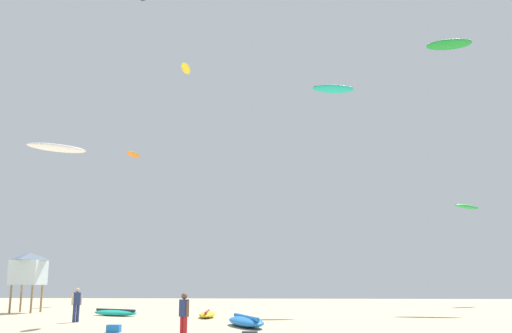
{
  "coord_description": "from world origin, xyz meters",
  "views": [
    {
      "loc": [
        2.57,
        -14.81,
        2.07
      ],
      "look_at": [
        0.0,
        19.44,
        9.16
      ],
      "focal_mm": 39.49,
      "sensor_mm": 36.0,
      "label": 1
    }
  ],
  "objects_px": {
    "person_foreground": "(184,312)",
    "kite_grounded_far": "(246,321)",
    "kite_grounded_near": "(207,314)",
    "kite_aloft_3": "(186,68)",
    "kite_aloft_7": "(57,148)",
    "kite_aloft_6": "(133,155)",
    "kite_grounded_mid": "(115,313)",
    "lifeguard_tower": "(29,268)",
    "person_midground": "(77,302)",
    "kite_aloft_1": "(449,44)",
    "kite_aloft_2": "(333,89)",
    "kite_aloft_4": "(467,207)",
    "cooler_box": "(114,329)"
  },
  "relations": [
    {
      "from": "kite_grounded_near",
      "to": "kite_grounded_far",
      "type": "height_order",
      "value": "kite_grounded_far"
    },
    {
      "from": "kite_aloft_4",
      "to": "kite_grounded_mid",
      "type": "bearing_deg",
      "value": -144.61
    },
    {
      "from": "person_foreground",
      "to": "kite_grounded_far",
      "type": "relative_size",
      "value": 0.36
    },
    {
      "from": "lifeguard_tower",
      "to": "kite_aloft_7",
      "type": "relative_size",
      "value": 1.02
    },
    {
      "from": "lifeguard_tower",
      "to": "cooler_box",
      "type": "distance_m",
      "value": 18.9
    },
    {
      "from": "cooler_box",
      "to": "lifeguard_tower",
      "type": "bearing_deg",
      "value": 126.91
    },
    {
      "from": "kite_aloft_1",
      "to": "kite_aloft_2",
      "type": "distance_m",
      "value": 14.95
    },
    {
      "from": "person_midground",
      "to": "kite_aloft_3",
      "type": "bearing_deg",
      "value": -91.68
    },
    {
      "from": "person_foreground",
      "to": "kite_aloft_4",
      "type": "bearing_deg",
      "value": -170.33
    },
    {
      "from": "kite_grounded_near",
      "to": "person_midground",
      "type": "bearing_deg",
      "value": -144.88
    },
    {
      "from": "kite_grounded_far",
      "to": "kite_aloft_4",
      "type": "height_order",
      "value": "kite_aloft_4"
    },
    {
      "from": "lifeguard_tower",
      "to": "kite_aloft_4",
      "type": "height_order",
      "value": "kite_aloft_4"
    },
    {
      "from": "kite_aloft_3",
      "to": "person_midground",
      "type": "bearing_deg",
      "value": -132.25
    },
    {
      "from": "kite_aloft_1",
      "to": "lifeguard_tower",
      "type": "bearing_deg",
      "value": -160.72
    },
    {
      "from": "lifeguard_tower",
      "to": "kite_aloft_1",
      "type": "height_order",
      "value": "kite_aloft_1"
    },
    {
      "from": "person_midground",
      "to": "kite_aloft_6",
      "type": "xyz_separation_m",
      "value": [
        -5.18,
        25.98,
        14.06
      ]
    },
    {
      "from": "person_foreground",
      "to": "kite_grounded_mid",
      "type": "relative_size",
      "value": 0.46
    },
    {
      "from": "kite_grounded_near",
      "to": "kite_grounded_far",
      "type": "relative_size",
      "value": 0.76
    },
    {
      "from": "kite_grounded_near",
      "to": "kite_grounded_far",
      "type": "distance_m",
      "value": 7.48
    },
    {
      "from": "kite_grounded_near",
      "to": "kite_grounded_mid",
      "type": "height_order",
      "value": "kite_grounded_mid"
    },
    {
      "from": "kite_aloft_7",
      "to": "kite_grounded_far",
      "type": "bearing_deg",
      "value": -35.96
    },
    {
      "from": "lifeguard_tower",
      "to": "kite_aloft_2",
      "type": "height_order",
      "value": "kite_aloft_2"
    },
    {
      "from": "kite_aloft_3",
      "to": "kite_aloft_6",
      "type": "height_order",
      "value": "kite_aloft_3"
    },
    {
      "from": "kite_aloft_7",
      "to": "person_foreground",
      "type": "bearing_deg",
      "value": -52.51
    },
    {
      "from": "kite_grounded_far",
      "to": "kite_grounded_mid",
      "type": "bearing_deg",
      "value": 137.88
    },
    {
      "from": "kite_aloft_4",
      "to": "kite_aloft_6",
      "type": "relative_size",
      "value": 1.19
    },
    {
      "from": "cooler_box",
      "to": "kite_grounded_far",
      "type": "bearing_deg",
      "value": 33.29
    },
    {
      "from": "kite_grounded_far",
      "to": "cooler_box",
      "type": "height_order",
      "value": "kite_grounded_far"
    },
    {
      "from": "kite_aloft_2",
      "to": "kite_aloft_3",
      "type": "height_order",
      "value": "kite_aloft_2"
    },
    {
      "from": "kite_grounded_near",
      "to": "kite_grounded_mid",
      "type": "distance_m",
      "value": 6.16
    },
    {
      "from": "kite_aloft_4",
      "to": "kite_aloft_6",
      "type": "height_order",
      "value": "kite_aloft_6"
    },
    {
      "from": "kite_aloft_3",
      "to": "kite_aloft_4",
      "type": "relative_size",
      "value": 0.59
    },
    {
      "from": "kite_grounded_far",
      "to": "kite_aloft_3",
      "type": "distance_m",
      "value": 18.07
    },
    {
      "from": "kite_aloft_2",
      "to": "person_midground",
      "type": "bearing_deg",
      "value": -137.21
    },
    {
      "from": "cooler_box",
      "to": "kite_aloft_6",
      "type": "distance_m",
      "value": 36.37
    },
    {
      "from": "person_midground",
      "to": "kite_grounded_far",
      "type": "height_order",
      "value": "person_midground"
    },
    {
      "from": "kite_grounded_far",
      "to": "cooler_box",
      "type": "relative_size",
      "value": 8.25
    },
    {
      "from": "person_foreground",
      "to": "kite_aloft_7",
      "type": "bearing_deg",
      "value": -101.72
    },
    {
      "from": "kite_aloft_4",
      "to": "kite_aloft_7",
      "type": "bearing_deg",
      "value": -152.77
    },
    {
      "from": "kite_grounded_far",
      "to": "kite_aloft_3",
      "type": "height_order",
      "value": "kite_aloft_3"
    },
    {
      "from": "kite_aloft_2",
      "to": "lifeguard_tower",
      "type": "bearing_deg",
      "value": -168.03
    },
    {
      "from": "lifeguard_tower",
      "to": "kite_grounded_mid",
      "type": "bearing_deg",
      "value": -24.04
    },
    {
      "from": "kite_aloft_1",
      "to": "kite_aloft_6",
      "type": "bearing_deg",
      "value": 170.57
    },
    {
      "from": "kite_aloft_4",
      "to": "kite_grounded_near",
      "type": "bearing_deg",
      "value": -136.04
    },
    {
      "from": "kite_grounded_near",
      "to": "kite_grounded_far",
      "type": "xyz_separation_m",
      "value": [
        2.96,
        -6.87,
        0.06
      ]
    },
    {
      "from": "person_foreground",
      "to": "kite_grounded_near",
      "type": "distance_m",
      "value": 13.18
    },
    {
      "from": "kite_grounded_near",
      "to": "kite_aloft_3",
      "type": "distance_m",
      "value": 15.96
    },
    {
      "from": "person_foreground",
      "to": "kite_grounded_far",
      "type": "xyz_separation_m",
      "value": [
        1.73,
        6.23,
        -0.72
      ]
    },
    {
      "from": "kite_grounded_mid",
      "to": "person_foreground",
      "type": "bearing_deg",
      "value": -63.19
    },
    {
      "from": "person_foreground",
      "to": "kite_aloft_6",
      "type": "relative_size",
      "value": 0.56
    }
  ]
}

